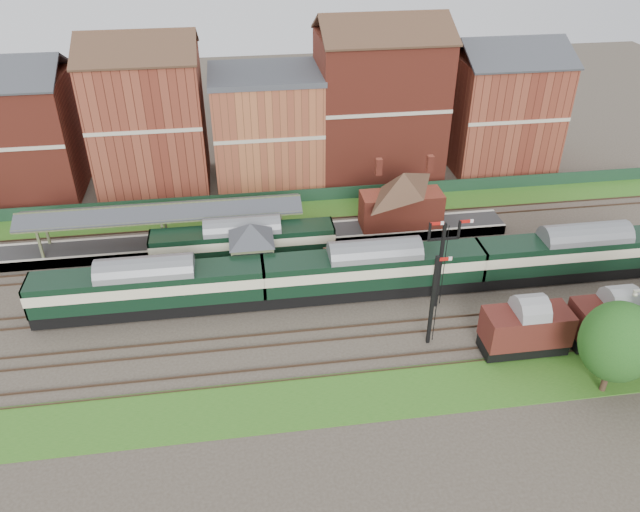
{
  "coord_description": "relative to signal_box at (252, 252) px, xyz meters",
  "views": [
    {
      "loc": [
        -3.74,
        -42.96,
        31.92
      ],
      "look_at": [
        2.78,
        2.0,
        3.0
      ],
      "focal_mm": 35.0,
      "sensor_mm": 36.0,
      "label": 1
    }
  ],
  "objects": [
    {
      "name": "goods_van_b",
      "position": [
        26.96,
        -12.25,
        -0.95
      ],
      "size": [
        6.52,
        2.83,
        3.96
      ],
      "color": "black",
      "rests_on": "ground"
    },
    {
      "name": "fence",
      "position": [
        3.0,
        14.75,
        -2.44
      ],
      "size": [
        90.0,
        0.12,
        1.5
      ],
      "primitive_type": "cube",
      "color": "#193823",
      "rests_on": "ground"
    },
    {
      "name": "station_building",
      "position": [
        15.0,
        6.5,
        0.76
      ],
      "size": [
        8.1,
        8.1,
        5.9
      ],
      "color": "maroon",
      "rests_on": "platform"
    },
    {
      "name": "town_backdrop",
      "position": [
        2.82,
        21.75,
        3.81
      ],
      "size": [
        69.0,
        10.0,
        16.0
      ],
      "color": "maroon",
      "rests_on": "ground"
    },
    {
      "name": "brick_hut",
      "position": [
        8.0,
        0.0,
        -2.0
      ],
      "size": [
        3.2,
        2.64,
        2.94
      ],
      "color": "maroon",
      "rests_on": "ground"
    },
    {
      "name": "semaphore_bracket",
      "position": [
        15.04,
        -5.75,
        1.44
      ],
      "size": [
        3.6,
        0.25,
        8.18
      ],
      "color": "black",
      "rests_on": "ground"
    },
    {
      "name": "goods_van_a",
      "position": [
        19.83,
        -12.25,
        -0.98
      ],
      "size": [
        6.43,
        2.79,
        3.9
      ],
      "color": "black",
      "rests_on": "ground"
    },
    {
      "name": "semaphore_siding",
      "position": [
        13.02,
        -10.25,
        0.96
      ],
      "size": [
        1.23,
        0.25,
        8.0
      ],
      "color": "black",
      "rests_on": "ground"
    },
    {
      "name": "platform",
      "position": [
        -2.0,
        6.5,
        -2.69
      ],
      "size": [
        55.0,
        3.4,
        1.0
      ],
      "primitive_type": "cube",
      "color": "#2D2D2D",
      "rests_on": "ground"
    },
    {
      "name": "grass_back",
      "position": [
        3.0,
        12.75,
        -3.16
      ],
      "size": [
        90.0,
        4.5,
        0.06
      ],
      "primitive_type": "cube",
      "color": "#2D6619",
      "rests_on": "ground"
    },
    {
      "name": "yard_lamp",
      "position": [
        27.0,
        -14.75,
        0.79
      ],
      "size": [
        2.6,
        0.22,
        7.0
      ],
      "color": "beige",
      "rests_on": "ground"
    },
    {
      "name": "canopy",
      "position": [
        -8.0,
        6.5,
        1.39
      ],
      "size": [
        26.0,
        3.89,
        4.08
      ],
      "color": "#4E5837",
      "rests_on": "platform"
    },
    {
      "name": "grass_front",
      "position": [
        3.0,
        -15.25,
        -3.16
      ],
      "size": [
        90.0,
        5.0,
        0.06
      ],
      "primitive_type": "cube",
      "color": "#2D6619",
      "rests_on": "ground"
    },
    {
      "name": "platform_railcar",
      "position": [
        -0.7,
        3.25,
        -0.92
      ],
      "size": [
        16.77,
        2.65,
        3.86
      ],
      "color": "black",
      "rests_on": "ground"
    },
    {
      "name": "ground",
      "position": [
        3.0,
        -3.25,
        -3.19
      ],
      "size": [
        160.0,
        160.0,
        0.0
      ],
      "primitive_type": "plane",
      "color": "#473D33",
      "rests_on": "ground"
    },
    {
      "name": "tree_far",
      "position": [
        23.8,
        -17.1,
        1.28
      ],
      "size": [
        5.07,
        5.07,
        7.39
      ],
      "color": "#382619",
      "rests_on": "ground"
    },
    {
      "name": "dmu_train",
      "position": [
        10.11,
        -3.25,
        -0.67
      ],
      "size": [
        56.29,
        2.96,
        4.32
      ],
      "color": "black",
      "rests_on": "ground"
    },
    {
      "name": "signal_box",
      "position": [
        0.0,
        0.0,
        0.0
      ],
      "size": [
        5.4,
        5.4,
        6.0
      ],
      "color": "#6C7E5A",
      "rests_on": "ground"
    }
  ]
}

